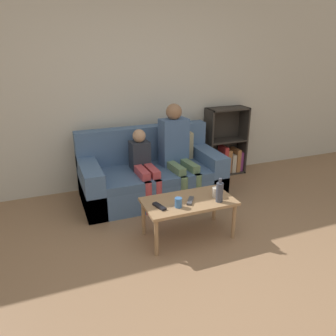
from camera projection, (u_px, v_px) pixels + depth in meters
ground_plane at (223, 294)px, 2.63m from camera, size 22.00×22.00×0.00m
wall_back at (134, 90)px, 4.31m from camera, size 12.00×0.06×2.60m
couch at (151, 175)px, 4.23m from camera, size 1.77×0.88×0.86m
bookshelf at (224, 150)px, 4.96m from camera, size 0.61×0.28×1.01m
coffee_table at (189, 204)px, 3.29m from camera, size 0.91×0.48×0.41m
person_adult at (176, 146)px, 4.13m from camera, size 0.37×0.63×1.19m
person_child at (143, 164)px, 3.99m from camera, size 0.25×0.62×0.90m
cup_near at (178, 203)px, 3.12m from camera, size 0.07×0.07×0.10m
cup_far at (216, 192)px, 3.34m from camera, size 0.08×0.08×0.10m
tv_remote_0 at (190, 201)px, 3.24m from camera, size 0.14×0.17×0.02m
tv_remote_1 at (159, 206)px, 3.13m from camera, size 0.09×0.18×0.02m
bottle at (220, 192)px, 3.21m from camera, size 0.07×0.07×0.25m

